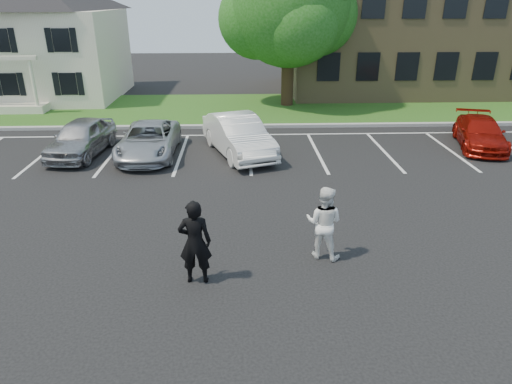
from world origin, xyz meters
TOP-DOWN VIEW (x-y plane):
  - ground_plane at (0.00, 0.00)m, footprint 90.00×90.00m
  - curb at (0.00, 12.00)m, footprint 40.00×0.30m
  - grass_strip at (0.00, 16.00)m, footprint 44.00×8.00m
  - stall_lines at (1.40, 8.95)m, footprint 34.00×5.36m
  - house at (-13.00, 19.97)m, footprint 10.30×9.22m
  - office_building at (14.00, 21.99)m, footprint 22.40×10.40m
  - tree at (2.50, 16.89)m, footprint 7.80×7.20m
  - man_black_suit at (-1.41, -1.12)m, footprint 0.72×0.47m
  - man_white_shirt at (1.59, -0.16)m, footprint 1.10×1.00m
  - car_silver_west at (-6.76, 8.08)m, footprint 2.16×4.37m
  - car_silver_minivan at (-4.03, 7.86)m, footprint 2.16×4.65m
  - car_white_sedan at (-0.45, 7.90)m, footprint 3.17×5.06m
  - car_red_compact at (9.79, 8.50)m, footprint 2.79×4.53m

SIDE VIEW (x-z plane):
  - ground_plane at x=0.00m, z-range 0.00..0.00m
  - stall_lines at x=1.40m, z-range 0.00..0.01m
  - grass_strip at x=0.00m, z-range 0.00..0.08m
  - curb at x=0.00m, z-range 0.00..0.15m
  - car_red_compact at x=9.79m, z-range 0.00..1.23m
  - car_silver_minivan at x=-4.03m, z-range 0.00..1.29m
  - car_silver_west at x=-6.76m, z-range 0.00..1.43m
  - car_white_sedan at x=-0.45m, z-range 0.00..1.57m
  - man_white_shirt at x=1.59m, z-range 0.00..1.84m
  - man_black_suit at x=-1.41m, z-range 0.00..1.97m
  - house at x=-13.00m, z-range 0.03..7.63m
  - office_building at x=14.00m, z-range 0.01..8.31m
  - tree at x=2.50m, z-range 0.95..9.75m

